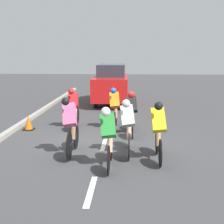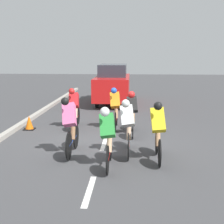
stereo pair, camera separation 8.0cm
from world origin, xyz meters
The scene contains 13 objects.
ground_plane centered at (0.00, 0.00, 0.00)m, with size 60.00×60.00×0.00m, color #424244.
lane_stripe_near centered at (0.00, 3.43, 0.00)m, with size 0.12×1.40×0.01m, color white.
lane_stripe_mid centered at (0.00, 0.23, 0.00)m, with size 0.12×1.40×0.01m, color white.
lane_stripe_far centered at (0.00, -2.97, 0.00)m, with size 0.12×1.40×0.01m, color white.
cyclist_pink centered at (0.78, 1.26, 0.79)m, with size 0.42×1.72×1.55m.
cyclist_orange centered at (-0.23, -1.61, 0.77)m, with size 0.38×1.69×1.48m.
cyclist_red centered at (1.22, -1.65, 0.76)m, with size 0.37×1.69×1.45m.
cyclist_white centered at (-0.70, 1.14, 0.77)m, with size 0.40×1.73×1.49m.
cyclist_yellow centered at (-1.44, 1.63, 0.79)m, with size 0.38×1.61×1.52m.
cyclist_black centered at (-0.82, -0.82, 0.77)m, with size 0.38×1.71×1.46m.
cyclist_green centered at (-0.26, 2.17, 0.77)m, with size 0.39×1.60×1.47m.
support_car centered at (0.21, -7.26, 1.03)m, with size 1.70×4.43×2.04m.
traffic_cone centered at (2.75, -1.32, 0.24)m, with size 0.36×0.36×0.49m.
Camera 2 is at (-0.80, 9.02, 2.62)m, focal length 50.00 mm.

